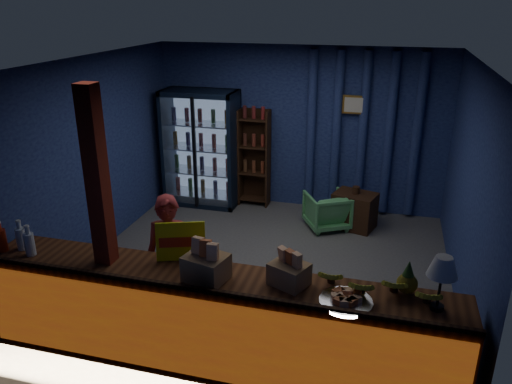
% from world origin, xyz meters
% --- Properties ---
extents(ground, '(4.60, 4.60, 0.00)m').
position_xyz_m(ground, '(0.00, 0.00, 0.00)').
color(ground, '#515154').
rests_on(ground, ground).
extents(room_walls, '(4.60, 4.60, 4.60)m').
position_xyz_m(room_walls, '(0.00, 0.00, 1.57)').
color(room_walls, navy).
rests_on(room_walls, ground).
extents(counter, '(4.40, 0.57, 0.99)m').
position_xyz_m(counter, '(0.00, -1.91, 0.48)').
color(counter, brown).
rests_on(counter, ground).
extents(support_post, '(0.16, 0.16, 2.60)m').
position_xyz_m(support_post, '(-1.05, -1.90, 1.30)').
color(support_post, maroon).
rests_on(support_post, ground).
extents(beverage_cooler, '(1.20, 0.62, 1.90)m').
position_xyz_m(beverage_cooler, '(-1.55, 1.92, 0.93)').
color(beverage_cooler, black).
rests_on(beverage_cooler, ground).
extents(bottle_shelf, '(0.50, 0.28, 1.60)m').
position_xyz_m(bottle_shelf, '(-0.70, 2.06, 0.79)').
color(bottle_shelf, '#392312').
rests_on(bottle_shelf, ground).
extents(curtain_folds, '(1.74, 0.14, 2.50)m').
position_xyz_m(curtain_folds, '(1.00, 2.14, 1.30)').
color(curtain_folds, navy).
rests_on(curtain_folds, room_walls).
extents(framed_picture, '(0.36, 0.04, 0.28)m').
position_xyz_m(framed_picture, '(0.85, 2.10, 1.75)').
color(framed_picture, gold).
rests_on(framed_picture, room_walls).
extents(shopkeeper, '(0.59, 0.46, 1.42)m').
position_xyz_m(shopkeeper, '(-0.67, -1.35, 0.71)').
color(shopkeeper, maroon).
rests_on(shopkeeper, ground).
extents(green_chair, '(0.81, 0.81, 0.55)m').
position_xyz_m(green_chair, '(0.60, 1.40, 0.27)').
color(green_chair, '#5BB669').
rests_on(green_chair, ground).
extents(side_table, '(0.70, 0.59, 0.65)m').
position_xyz_m(side_table, '(1.00, 1.52, 0.28)').
color(side_table, '#392312').
rests_on(side_table, ground).
extents(yellow_sign, '(0.46, 0.24, 0.36)m').
position_xyz_m(yellow_sign, '(-0.39, -1.68, 1.13)').
color(yellow_sign, '#DEE00B').
rests_on(yellow_sign, counter).
extents(soda_bottles, '(0.57, 0.18, 0.31)m').
position_xyz_m(soda_bottles, '(-2.05, -1.95, 1.07)').
color(soda_bottles, red).
rests_on(soda_bottles, counter).
extents(snack_box_left, '(0.41, 0.37, 0.37)m').
position_xyz_m(snack_box_left, '(-0.04, -1.96, 1.08)').
color(snack_box_left, '#A5864F').
rests_on(snack_box_left, counter).
extents(snack_box_centre, '(0.38, 0.35, 0.32)m').
position_xyz_m(snack_box_centre, '(0.68, -1.86, 1.06)').
color(snack_box_centre, '#A5864F').
rests_on(snack_box_centre, counter).
extents(pastry_tray, '(0.44, 0.44, 0.07)m').
position_xyz_m(pastry_tray, '(1.18, -2.01, 0.97)').
color(pastry_tray, silver).
rests_on(pastry_tray, counter).
extents(banana_bunches, '(1.02, 0.29, 0.16)m').
position_xyz_m(banana_bunches, '(1.42, -1.82, 1.03)').
color(banana_bunches, gold).
rests_on(banana_bunches, counter).
extents(table_lamp, '(0.24, 0.24, 0.46)m').
position_xyz_m(table_lamp, '(1.88, -1.91, 1.31)').
color(table_lamp, black).
rests_on(table_lamp, counter).
extents(pineapple, '(0.17, 0.17, 0.30)m').
position_xyz_m(pineapple, '(1.65, -1.75, 1.07)').
color(pineapple, olive).
rests_on(pineapple, counter).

